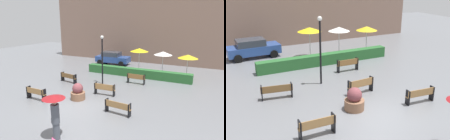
# 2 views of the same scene
# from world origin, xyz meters

# --- Properties ---
(ground_plane) EXTENTS (60.00, 60.00, 0.00)m
(ground_plane) POSITION_xyz_m (0.00, 0.00, 0.00)
(ground_plane) COLOR slate
(bench_near_right) EXTENTS (1.68, 0.47, 0.82)m
(bench_near_right) POSITION_xyz_m (2.74, 0.14, 0.49)
(bench_near_right) COLOR #9E7242
(bench_near_right) RESTS_ON ground
(bench_far_left) EXTENTS (1.75, 0.64, 0.81)m
(bench_far_left) POSITION_xyz_m (-3.92, 4.06, 0.48)
(bench_far_left) COLOR brown
(bench_far_left) RESTS_ON ground
(bench_mid_center) EXTENTS (1.64, 0.41, 0.88)m
(bench_mid_center) POSITION_xyz_m (0.55, 2.59, 0.52)
(bench_mid_center) COLOR #9E7242
(bench_mid_center) RESTS_ON ground
(bench_near_left) EXTENTS (1.61, 0.41, 0.88)m
(bench_near_left) POSITION_xyz_m (-3.33, -0.31, 0.52)
(bench_near_left) COLOR #9E7242
(bench_near_left) RESTS_ON ground
(bench_back_row) EXTENTS (1.62, 0.38, 0.88)m
(bench_back_row) POSITION_xyz_m (1.72, 6.28, 0.52)
(bench_back_row) COLOR olive
(bench_back_row) RESTS_ON ground
(pedestrian_with_umbrella) EXTENTS (1.05, 1.05, 2.17)m
(pedestrian_with_umbrella) POSITION_xyz_m (1.22, -3.43, 1.44)
(pedestrian_with_umbrella) COLOR #4C515B
(pedestrian_with_umbrella) RESTS_ON ground
(planter_pot) EXTENTS (1.01, 1.01, 1.18)m
(planter_pot) POSITION_xyz_m (-0.75, 1.07, 0.50)
(planter_pot) COLOR brown
(planter_pot) RESTS_ON ground
(lamp_post) EXTENTS (0.28, 0.28, 4.21)m
(lamp_post) POSITION_xyz_m (-0.91, 4.97, 2.56)
(lamp_post) COLOR black
(lamp_post) RESTS_ON ground
(patio_umbrella_yellow) EXTENTS (1.92, 1.92, 2.53)m
(patio_umbrella_yellow) POSITION_xyz_m (0.52, 10.59, 2.35)
(patio_umbrella_yellow) COLOR silver
(patio_umbrella_yellow) RESTS_ON ground
(patio_umbrella_white) EXTENTS (1.81, 1.81, 2.38)m
(patio_umbrella_white) POSITION_xyz_m (3.10, 10.39, 2.20)
(patio_umbrella_white) COLOR silver
(patio_umbrella_white) RESTS_ON ground
(patio_umbrella_yellow_far) EXTENTS (1.82, 1.82, 2.33)m
(patio_umbrella_yellow_far) POSITION_xyz_m (5.52, 9.86, 2.15)
(patio_umbrella_yellow_far) COLOR silver
(patio_umbrella_yellow_far) RESTS_ON ground
(hedge_strip) EXTENTS (10.48, 0.70, 0.83)m
(hedge_strip) POSITION_xyz_m (0.98, 8.40, 0.42)
(hedge_strip) COLOR #28602D
(hedge_strip) RESTS_ON ground
(building_facade) EXTENTS (28.00, 1.20, 9.32)m
(building_facade) POSITION_xyz_m (0.00, 16.00, 4.66)
(building_facade) COLOR #846656
(building_facade) RESTS_ON ground
(parked_car) EXTENTS (4.28, 2.13, 1.57)m
(parked_car) POSITION_xyz_m (-3.70, 12.73, 0.82)
(parked_car) COLOR #28478C
(parked_car) RESTS_ON ground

